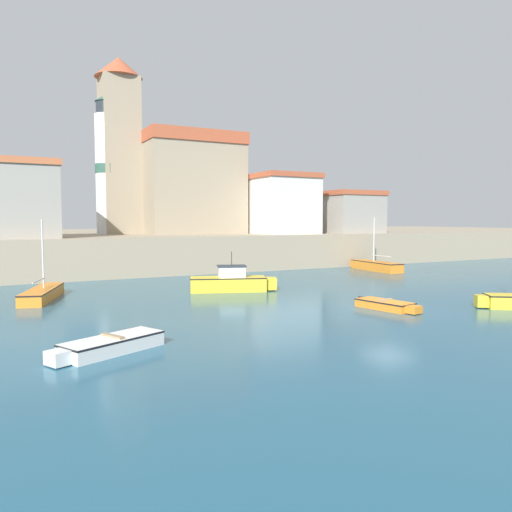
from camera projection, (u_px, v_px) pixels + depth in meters
name	position (u px, v px, depth m)	size (l,w,h in m)	color
ground_plane	(389.00, 309.00, 25.75)	(200.00, 200.00, 0.00)	#235670
quay_seawall	(162.00, 244.00, 60.63)	(120.00, 40.00, 3.18)	gray
dinghy_orange_0	(386.00, 305.00, 25.80)	(1.79, 3.76, 0.52)	orange
motorboat_yellow_1	(231.00, 282.00, 32.25)	(5.67, 3.17, 2.58)	yellow
sailboat_orange_2	(43.00, 293.00, 28.94)	(2.97, 6.20, 4.65)	orange
dinghy_white_3	(110.00, 345.00, 17.37)	(4.24, 2.74, 0.61)	white
sailboat_orange_4	(375.00, 265.00, 45.44)	(1.91, 6.52, 4.83)	orange
church	(170.00, 181.00, 54.36)	(13.91, 16.44, 17.39)	gray
lighthouse	(108.00, 167.00, 48.60)	(2.37, 2.37, 13.59)	silver
harbor_shed_near_wharf	(281.00, 204.00, 50.74)	(6.07, 6.68, 6.03)	silver
harbor_shed_mid_row	(22.00, 199.00, 38.96)	(5.44, 5.97, 6.05)	gray
harbor_shed_far_end	(353.00, 212.00, 53.19)	(5.97, 4.54, 4.47)	gray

